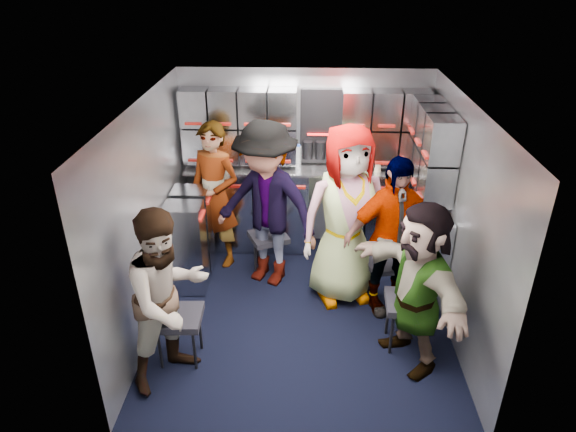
{
  "coord_description": "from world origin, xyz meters",
  "views": [
    {
      "loc": [
        0.03,
        -4.1,
        3.21
      ],
      "look_at": [
        -0.14,
        0.35,
        0.9
      ],
      "focal_mm": 32.0,
      "sensor_mm": 36.0,
      "label": 1
    }
  ],
  "objects_px": {
    "attendant_standing": "(215,196)",
    "jump_seat_mid_left": "(269,239)",
    "jump_seat_center": "(342,255)",
    "attendant_arc_d": "(391,237)",
    "attendant_arc_a": "(168,298)",
    "jump_seat_near_left": "(178,320)",
    "jump_seat_mid_right": "(384,266)",
    "attendant_arc_b": "(266,206)",
    "attendant_arc_e": "(417,287)",
    "jump_seat_near_right": "(409,305)",
    "attendant_arc_c": "(346,216)"
  },
  "relations": [
    {
      "from": "jump_seat_mid_right",
      "to": "jump_seat_near_right",
      "type": "relative_size",
      "value": 0.83
    },
    {
      "from": "attendant_standing",
      "to": "jump_seat_mid_left",
      "type": "bearing_deg",
      "value": 7.26
    },
    {
      "from": "attendant_standing",
      "to": "attendant_arc_a",
      "type": "height_order",
      "value": "attendant_standing"
    },
    {
      "from": "jump_seat_mid_left",
      "to": "jump_seat_center",
      "type": "distance_m",
      "value": 0.83
    },
    {
      "from": "jump_seat_near_right",
      "to": "attendant_arc_b",
      "type": "bearing_deg",
      "value": 143.02
    },
    {
      "from": "jump_seat_center",
      "to": "jump_seat_mid_right",
      "type": "relative_size",
      "value": 1.0
    },
    {
      "from": "jump_seat_mid_right",
      "to": "attendant_arc_a",
      "type": "relative_size",
      "value": 0.26
    },
    {
      "from": "jump_seat_center",
      "to": "attendant_arc_c",
      "type": "height_order",
      "value": "attendant_arc_c"
    },
    {
      "from": "jump_seat_near_left",
      "to": "attendant_arc_a",
      "type": "xyz_separation_m",
      "value": [
        0.0,
        -0.18,
        0.36
      ]
    },
    {
      "from": "jump_seat_mid_left",
      "to": "attendant_arc_e",
      "type": "xyz_separation_m",
      "value": [
        1.33,
        -1.36,
        0.36
      ]
    },
    {
      "from": "attendant_arc_a",
      "to": "attendant_arc_d",
      "type": "height_order",
      "value": "attendant_arc_d"
    },
    {
      "from": "attendant_arc_a",
      "to": "attendant_arc_b",
      "type": "height_order",
      "value": "attendant_arc_b"
    },
    {
      "from": "attendant_arc_a",
      "to": "jump_seat_center",
      "type": "bearing_deg",
      "value": -6.26
    },
    {
      "from": "jump_seat_near_right",
      "to": "attendant_arc_b",
      "type": "height_order",
      "value": "attendant_arc_b"
    },
    {
      "from": "attendant_arc_b",
      "to": "jump_seat_mid_right",
      "type": "bearing_deg",
      "value": 13.31
    },
    {
      "from": "jump_seat_mid_right",
      "to": "attendant_standing",
      "type": "xyz_separation_m",
      "value": [
        -1.81,
        0.63,
        0.46
      ]
    },
    {
      "from": "jump_seat_center",
      "to": "attendant_arc_d",
      "type": "distance_m",
      "value": 0.72
    },
    {
      "from": "jump_seat_mid_left",
      "to": "jump_seat_mid_right",
      "type": "xyz_separation_m",
      "value": [
        1.21,
        -0.45,
        -0.04
      ]
    },
    {
      "from": "jump_seat_center",
      "to": "attendant_arc_e",
      "type": "height_order",
      "value": "attendant_arc_e"
    },
    {
      "from": "jump_seat_mid_right",
      "to": "attendant_arc_b",
      "type": "xyz_separation_m",
      "value": [
        -1.21,
        0.27,
        0.53
      ]
    },
    {
      "from": "jump_seat_near_left",
      "to": "attendant_arc_a",
      "type": "distance_m",
      "value": 0.4
    },
    {
      "from": "jump_seat_near_right",
      "to": "attendant_arc_a",
      "type": "bearing_deg",
      "value": -167.44
    },
    {
      "from": "attendant_standing",
      "to": "attendant_arc_a",
      "type": "xyz_separation_m",
      "value": [
        -0.07,
        -1.8,
        -0.05
      ]
    },
    {
      "from": "jump_seat_center",
      "to": "attendant_arc_e",
      "type": "bearing_deg",
      "value": -64.1
    },
    {
      "from": "attendant_arc_c",
      "to": "attendant_arc_e",
      "type": "relative_size",
      "value": 1.21
    },
    {
      "from": "attendant_arc_e",
      "to": "jump_seat_mid_left",
      "type": "bearing_deg",
      "value": -161.7
    },
    {
      "from": "attendant_arc_b",
      "to": "jump_seat_mid_left",
      "type": "bearing_deg",
      "value": 115.9
    },
    {
      "from": "attendant_arc_a",
      "to": "attendant_arc_c",
      "type": "height_order",
      "value": "attendant_arc_c"
    },
    {
      "from": "attendant_arc_a",
      "to": "attendant_arc_b",
      "type": "relative_size",
      "value": 0.87
    },
    {
      "from": "attendant_arc_e",
      "to": "jump_seat_mid_right",
      "type": "bearing_deg",
      "value": 161.47
    },
    {
      "from": "jump_seat_mid_right",
      "to": "attendant_arc_d",
      "type": "bearing_deg",
      "value": -90.0
    },
    {
      "from": "attendant_standing",
      "to": "attendant_arc_d",
      "type": "bearing_deg",
      "value": -0.23
    },
    {
      "from": "jump_seat_mid_right",
      "to": "attendant_arc_a",
      "type": "xyz_separation_m",
      "value": [
        -1.88,
        -1.18,
        0.42
      ]
    },
    {
      "from": "jump_seat_near_right",
      "to": "attendant_arc_d",
      "type": "bearing_deg",
      "value": 102.28
    },
    {
      "from": "jump_seat_near_right",
      "to": "jump_seat_mid_right",
      "type": "bearing_deg",
      "value": 99.32
    },
    {
      "from": "jump_seat_near_right",
      "to": "jump_seat_mid_left",
      "type": "bearing_deg",
      "value": 138.39
    },
    {
      "from": "attendant_arc_a",
      "to": "attendant_standing",
      "type": "bearing_deg",
      "value": 38.3
    },
    {
      "from": "jump_seat_near_left",
      "to": "attendant_standing",
      "type": "relative_size",
      "value": 0.29
    },
    {
      "from": "jump_seat_mid_right",
      "to": "attendant_arc_a",
      "type": "height_order",
      "value": "attendant_arc_a"
    },
    {
      "from": "jump_seat_center",
      "to": "attendant_arc_c",
      "type": "bearing_deg",
      "value": -90.0
    },
    {
      "from": "attendant_arc_b",
      "to": "attendant_arc_e",
      "type": "relative_size",
      "value": 1.18
    },
    {
      "from": "jump_seat_mid_left",
      "to": "attendant_arc_e",
      "type": "distance_m",
      "value": 1.94
    },
    {
      "from": "jump_seat_center",
      "to": "attendant_arc_e",
      "type": "relative_size",
      "value": 0.27
    },
    {
      "from": "jump_seat_near_right",
      "to": "attendant_arc_e",
      "type": "height_order",
      "value": "attendant_arc_e"
    },
    {
      "from": "jump_seat_mid_left",
      "to": "attendant_arc_a",
      "type": "relative_size",
      "value": 0.32
    },
    {
      "from": "attendant_arc_a",
      "to": "attendant_arc_e",
      "type": "relative_size",
      "value": 1.02
    },
    {
      "from": "jump_seat_mid_left",
      "to": "attendant_arc_a",
      "type": "xyz_separation_m",
      "value": [
        -0.67,
        -1.63,
        0.38
      ]
    },
    {
      "from": "jump_seat_mid_left",
      "to": "jump_seat_near_right",
      "type": "height_order",
      "value": "jump_seat_near_right"
    },
    {
      "from": "jump_seat_near_left",
      "to": "attendant_standing",
      "type": "xyz_separation_m",
      "value": [
        0.07,
        1.62,
        0.4
      ]
    },
    {
      "from": "attendant_arc_b",
      "to": "attendant_arc_c",
      "type": "distance_m",
      "value": 0.83
    }
  ]
}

